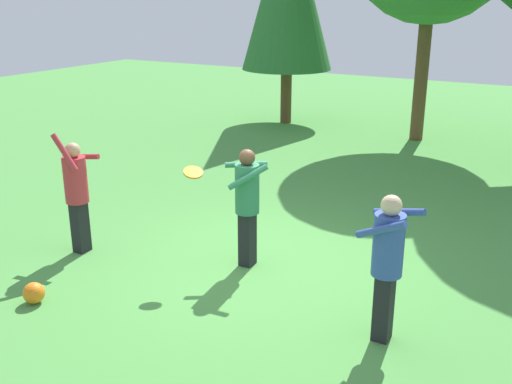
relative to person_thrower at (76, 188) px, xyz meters
The scene contains 6 objects.
ground_plane 2.91m from the person_thrower, 20.47° to the left, with size 40.00×40.00×0.00m, color #4C9342.
person_thrower is the anchor object (origin of this frame).
person_catcher 2.56m from the person_thrower, 18.85° to the left, with size 0.74×0.72×1.72m.
person_bystander 4.72m from the person_thrower, ahead, with size 0.66×0.57×1.72m.
frisbee 1.90m from the person_thrower, 13.01° to the left, with size 0.37×0.37×0.12m.
ball_orange 1.82m from the person_thrower, 66.49° to the right, with size 0.27×0.27×0.27m, color orange.
Camera 1 is at (3.80, -6.85, 3.75)m, focal length 41.62 mm.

